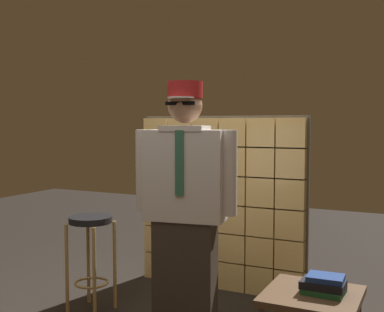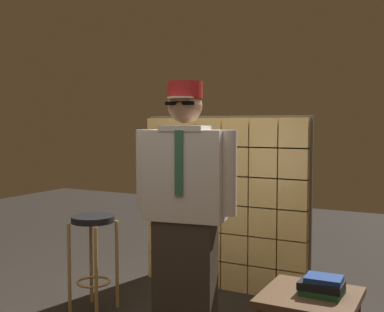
{
  "view_description": "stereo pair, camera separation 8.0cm",
  "coord_description": "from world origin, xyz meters",
  "px_view_note": "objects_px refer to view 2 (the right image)",
  "views": [
    {
      "loc": [
        1.7,
        -2.52,
        1.5
      ],
      "look_at": [
        0.27,
        0.38,
        1.28
      ],
      "focal_mm": 45.66,
      "sensor_mm": 36.0,
      "label": 1
    },
    {
      "loc": [
        1.77,
        -2.48,
        1.5
      ],
      "look_at": [
        0.27,
        0.38,
        1.28
      ],
      "focal_mm": 45.66,
      "sensor_mm": 36.0,
      "label": 2
    }
  ],
  "objects_px": {
    "book_stack": "(322,286)",
    "standing_person": "(185,209)",
    "side_table": "(310,307)",
    "bar_stool": "(93,240)"
  },
  "relations": [
    {
      "from": "book_stack",
      "to": "standing_person",
      "type": "bearing_deg",
      "value": 170.36
    },
    {
      "from": "side_table",
      "to": "standing_person",
      "type": "bearing_deg",
      "value": 168.87
    },
    {
      "from": "standing_person",
      "to": "side_table",
      "type": "height_order",
      "value": "standing_person"
    },
    {
      "from": "bar_stool",
      "to": "book_stack",
      "type": "bearing_deg",
      "value": -10.45
    },
    {
      "from": "bar_stool",
      "to": "standing_person",
      "type": "bearing_deg",
      "value": -11.27
    },
    {
      "from": "standing_person",
      "to": "bar_stool",
      "type": "relative_size",
      "value": 2.32
    },
    {
      "from": "bar_stool",
      "to": "book_stack",
      "type": "relative_size",
      "value": 3.2
    },
    {
      "from": "standing_person",
      "to": "side_table",
      "type": "relative_size",
      "value": 3.23
    },
    {
      "from": "standing_person",
      "to": "side_table",
      "type": "xyz_separation_m",
      "value": [
        0.89,
        -0.17,
        -0.45
      ]
    },
    {
      "from": "bar_stool",
      "to": "book_stack",
      "type": "distance_m",
      "value": 1.91
    }
  ]
}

